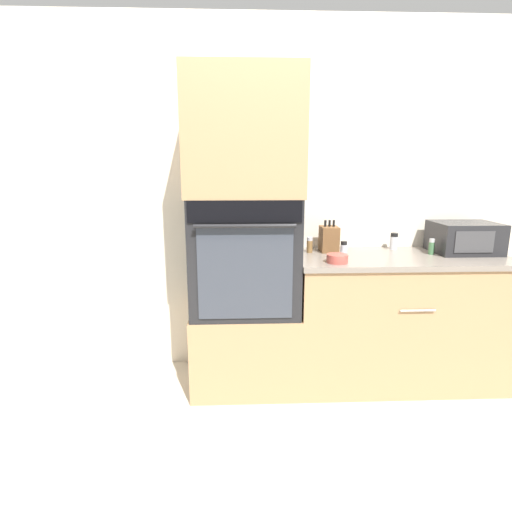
% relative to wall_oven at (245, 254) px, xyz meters
% --- Properties ---
extents(ground_plane, '(12.00, 12.00, 0.00)m').
position_rel_wall_oven_xyz_m(ground_plane, '(0.36, -0.30, -0.93)').
color(ground_plane, beige).
extents(wall_back, '(8.00, 0.05, 2.50)m').
position_rel_wall_oven_xyz_m(wall_back, '(0.36, 0.33, 0.32)').
color(wall_back, beige).
rests_on(wall_back, ground_plane).
extents(oven_cabinet_base, '(0.72, 0.60, 0.55)m').
position_rel_wall_oven_xyz_m(oven_cabinet_base, '(0.00, 0.00, -0.65)').
color(oven_cabinet_base, '#A87F56').
rests_on(oven_cabinet_base, ground_plane).
extents(wall_oven, '(0.69, 0.64, 0.76)m').
position_rel_wall_oven_xyz_m(wall_oven, '(0.00, 0.00, 0.00)').
color(wall_oven, black).
rests_on(wall_oven, oven_cabinet_base).
extents(oven_cabinet_upper, '(0.72, 0.60, 0.76)m').
position_rel_wall_oven_xyz_m(oven_cabinet_upper, '(0.00, 0.00, 0.76)').
color(oven_cabinet_upper, '#A87F56').
rests_on(oven_cabinet_upper, wall_oven).
extents(counter_unit, '(1.43, 0.63, 0.91)m').
position_rel_wall_oven_xyz_m(counter_unit, '(1.06, 0.00, -0.47)').
color(counter_unit, '#A87F56').
rests_on(counter_unit, ground_plane).
extents(microwave, '(0.42, 0.33, 0.21)m').
position_rel_wall_oven_xyz_m(microwave, '(1.53, 0.08, 0.08)').
color(microwave, '#232326').
rests_on(microwave, counter_unit).
extents(knife_block, '(0.12, 0.16, 0.22)m').
position_rel_wall_oven_xyz_m(knife_block, '(0.60, 0.16, 0.07)').
color(knife_block, brown).
rests_on(knife_block, counter_unit).
extents(bowl, '(0.13, 0.13, 0.05)m').
position_rel_wall_oven_xyz_m(bowl, '(0.58, -0.19, 0.01)').
color(bowl, '#B24C42').
rests_on(bowl, counter_unit).
extents(condiment_jar_near, '(0.06, 0.06, 0.12)m').
position_rel_wall_oven_xyz_m(condiment_jar_near, '(1.09, 0.21, 0.04)').
color(condiment_jar_near, silver).
rests_on(condiment_jar_near, counter_unit).
extents(condiment_jar_mid, '(0.04, 0.04, 0.11)m').
position_rel_wall_oven_xyz_m(condiment_jar_mid, '(0.46, 0.12, 0.03)').
color(condiment_jar_mid, brown).
rests_on(condiment_jar_mid, counter_unit).
extents(condiment_jar_far, '(0.04, 0.04, 0.11)m').
position_rel_wall_oven_xyz_m(condiment_jar_far, '(1.28, 0.03, 0.03)').
color(condiment_jar_far, '#427047').
rests_on(condiment_jar_far, counter_unit).
extents(condiment_jar_back, '(0.04, 0.04, 0.11)m').
position_rel_wall_oven_xyz_m(condiment_jar_back, '(0.66, -0.03, 0.03)').
color(condiment_jar_back, silver).
rests_on(condiment_jar_back, counter_unit).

